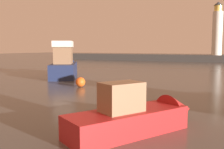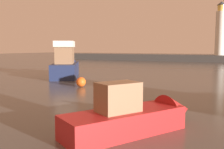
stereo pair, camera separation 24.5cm
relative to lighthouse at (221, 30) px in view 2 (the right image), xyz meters
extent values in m
plane|color=#4C4742|center=(-2.11, -30.14, -6.93)|extent=(220.00, 220.00, 0.00)
cube|color=#423F3D|center=(-2.11, 0.00, -6.19)|extent=(73.76, 5.30, 1.48)
cylinder|color=silver|center=(0.00, 0.00, -0.73)|extent=(2.12, 2.12, 9.44)
cylinder|color=#F2CC59|center=(0.00, 0.00, 4.64)|extent=(1.59, 1.59, 1.32)
cone|color=#33383D|center=(0.00, 0.00, 5.68)|extent=(1.91, 1.91, 0.75)
cube|color=#1E284C|center=(-12.35, -38.95, -6.20)|extent=(5.56, 7.16, 1.48)
cone|color=#1E284C|center=(-14.42, -35.46, -6.12)|extent=(3.02, 2.97, 2.26)
cube|color=#8C6647|center=(-12.02, -39.51, -4.61)|extent=(2.84, 3.16, 1.70)
cube|color=silver|center=(-12.02, -39.51, -3.46)|extent=(3.12, 3.47, 0.59)
cube|color=#B21E1E|center=(0.52, -52.76, -6.50)|extent=(3.65, 4.79, 0.86)
cone|color=#B21E1E|center=(1.87, -50.41, -6.46)|extent=(1.97, 1.94, 1.48)
cube|color=#8C6647|center=(0.38, -53.00, -5.56)|extent=(1.54, 1.73, 1.04)
sphere|color=#EA5919|center=(-7.12, -43.97, -6.55)|extent=(0.77, 0.77, 0.77)
camera|label=1|loc=(3.92, -61.13, -3.85)|focal=41.30mm
camera|label=2|loc=(4.14, -61.02, -3.85)|focal=41.30mm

